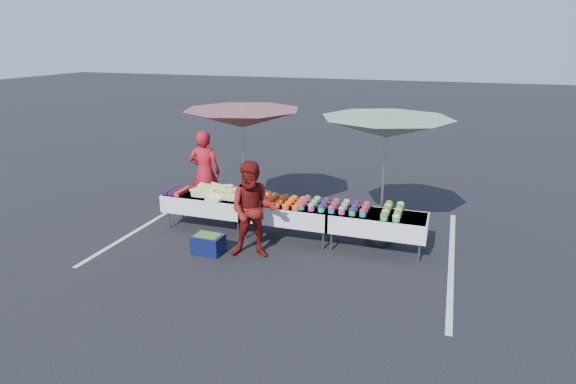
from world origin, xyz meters
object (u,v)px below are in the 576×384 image
(table_right, at_px, (377,222))
(umbrella_left, at_px, (242,119))
(table_center, at_px, (288,212))
(table_left, at_px, (208,202))
(umbrella_right, at_px, (386,129))
(vendor, at_px, (205,172))
(customer, at_px, (253,210))
(storage_bin, at_px, (208,243))

(table_right, bearing_deg, umbrella_left, 169.35)
(umbrella_left, bearing_deg, table_right, -10.65)
(umbrella_left, bearing_deg, table_center, -25.18)
(umbrella_left, bearing_deg, table_left, -136.72)
(table_left, distance_m, umbrella_left, 1.90)
(table_center, bearing_deg, table_right, 0.00)
(umbrella_right, bearing_deg, table_center, -167.51)
(table_right, xyz_separation_m, umbrella_right, (0.01, 0.40, 1.73))
(table_left, distance_m, vendor, 1.09)
(table_left, distance_m, umbrella_right, 4.02)
(table_right, bearing_deg, umbrella_right, 89.08)
(table_left, xyz_separation_m, table_center, (1.80, 0.00, 0.00))
(table_right, height_order, umbrella_left, umbrella_left)
(vendor, bearing_deg, customer, 124.46)
(table_right, distance_m, vendor, 4.24)
(vendor, bearing_deg, table_left, 108.68)
(table_left, bearing_deg, customer, -34.19)
(table_left, bearing_deg, umbrella_right, 6.33)
(customer, height_order, storage_bin, customer)
(umbrella_left, relative_size, umbrella_right, 1.07)
(table_center, height_order, umbrella_left, umbrella_left)
(table_center, distance_m, customer, 1.10)
(table_center, bearing_deg, vendor, 159.38)
(table_left, height_order, table_center, same)
(table_left, bearing_deg, umbrella_left, 43.28)
(vendor, height_order, customer, vendor)
(table_right, height_order, storage_bin, table_right)
(table_center, bearing_deg, table_left, 180.00)
(vendor, xyz_separation_m, umbrella_left, (1.12, -0.31, 1.33))
(table_left, height_order, umbrella_right, umbrella_right)
(table_right, height_order, customer, customer)
(table_left, height_order, umbrella_left, umbrella_left)
(umbrella_right, bearing_deg, table_left, -173.67)
(vendor, relative_size, umbrella_left, 0.71)
(table_center, height_order, vendor, vendor)
(customer, height_order, umbrella_right, umbrella_right)
(customer, xyz_separation_m, umbrella_right, (2.15, 1.39, 1.39))
(vendor, height_order, umbrella_right, umbrella_right)
(table_left, relative_size, vendor, 0.95)
(customer, bearing_deg, table_center, 56.74)
(table_left, relative_size, storage_bin, 3.23)
(table_left, distance_m, table_right, 3.60)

